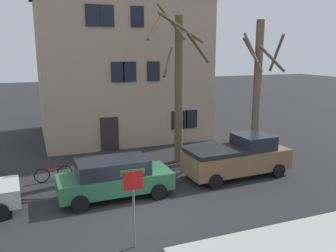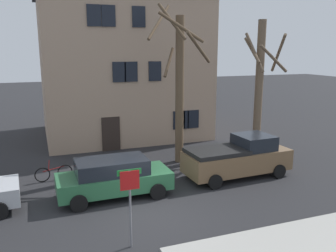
% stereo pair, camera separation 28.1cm
% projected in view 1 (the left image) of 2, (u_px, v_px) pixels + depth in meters
% --- Properties ---
extents(ground_plane, '(120.00, 120.00, 0.00)m').
position_uv_depth(ground_plane, '(150.00, 214.00, 13.48)').
color(ground_plane, '#262628').
extents(building_main, '(11.38, 9.28, 11.64)m').
position_uv_depth(building_main, '(119.00, 52.00, 25.30)').
color(building_main, tan).
rests_on(building_main, ground_plane).
extents(tree_bare_far, '(3.46, 3.47, 8.53)m').
position_uv_depth(tree_bare_far, '(178.00, 82.00, 18.86)').
color(tree_bare_far, brown).
rests_on(tree_bare_far, ground_plane).
extents(tree_bare_end, '(2.38, 2.13, 7.82)m').
position_uv_depth(tree_bare_end, '(258.00, 82.00, 21.35)').
color(tree_bare_end, brown).
rests_on(tree_bare_end, ground_plane).
extents(car_green_wagon, '(4.76, 2.13, 1.66)m').
position_uv_depth(car_green_wagon, '(114.00, 177.00, 14.92)').
color(car_green_wagon, '#2D6B42').
rests_on(car_green_wagon, ground_plane).
extents(pickup_truck_brown, '(5.32, 2.36, 2.01)m').
position_uv_depth(pickup_truck_brown, '(238.00, 157.00, 17.37)').
color(pickup_truck_brown, brown).
rests_on(pickup_truck_brown, ground_plane).
extents(street_sign_pole, '(0.76, 0.07, 2.58)m').
position_uv_depth(street_sign_pole, '(133.00, 194.00, 10.88)').
color(street_sign_pole, slate).
rests_on(street_sign_pole, ground_plane).
extents(bicycle_leaning, '(1.75, 0.18, 1.03)m').
position_uv_depth(bicycle_leaning, '(53.00, 174.00, 16.81)').
color(bicycle_leaning, black).
rests_on(bicycle_leaning, ground_plane).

